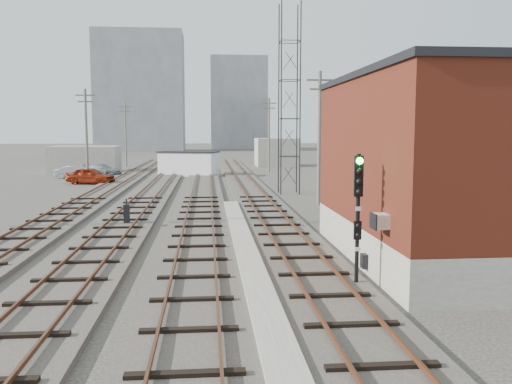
{
  "coord_description": "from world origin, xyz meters",
  "views": [
    {
      "loc": [
        -1.02,
        -8.1,
        5.01
      ],
      "look_at": [
        1.21,
        16.79,
        2.2
      ],
      "focal_mm": 38.0,
      "sensor_mm": 36.0,
      "label": 1
    }
  ],
  "objects": [
    {
      "name": "car_grey",
      "position": [
        -12.9,
        54.03,
        0.67
      ],
      "size": [
        5.01,
        3.59,
        1.35
      ],
      "primitive_type": "imported",
      "rotation": [
        0.0,
        0.0,
        1.16
      ],
      "color": "gray",
      "rests_on": "ground"
    },
    {
      "name": "car_red",
      "position": [
        -12.14,
        44.46,
        0.79
      ],
      "size": [
        4.96,
        3.12,
        1.57
      ],
      "primitive_type": "imported",
      "rotation": [
        0.0,
        0.0,
        1.27
      ],
      "color": "maroon",
      "rests_on": "ground"
    },
    {
      "name": "utility_pole_right_b",
      "position": [
        6.5,
        58.0,
        4.8
      ],
      "size": [
        1.8,
        0.24,
        9.0
      ],
      "color": "#595147",
      "rests_on": "ground"
    },
    {
      "name": "car_silver",
      "position": [
        -15.36,
        51.41,
        0.65
      ],
      "size": [
        4.03,
        1.7,
        1.3
      ],
      "primitive_type": "imported",
      "rotation": [
        0.0,
        0.0,
        1.66
      ],
      "color": "#B2B4BA",
      "rests_on": "ground"
    },
    {
      "name": "ground",
      "position": [
        0.0,
        60.0,
        0.0
      ],
      "size": [
        320.0,
        320.0,
        0.0
      ],
      "primitive_type": "plane",
      "color": "#282621",
      "rests_on": "ground"
    },
    {
      "name": "shed_right",
      "position": [
        9.0,
        70.0,
        2.0
      ],
      "size": [
        6.0,
        6.0,
        4.0
      ],
      "primitive_type": "cube",
      "color": "gray",
      "rests_on": "ground"
    },
    {
      "name": "signal_mast",
      "position": [
        3.7,
        8.44,
        2.57
      ],
      "size": [
        0.4,
        0.42,
        4.31
      ],
      "color": "gray",
      "rests_on": "ground"
    },
    {
      "name": "utility_pole_left_b",
      "position": [
        -12.5,
        45.0,
        4.8
      ],
      "size": [
        1.8,
        0.24,
        9.0
      ],
      "color": "#595147",
      "rests_on": "ground"
    },
    {
      "name": "brick_building",
      "position": [
        7.5,
        12.0,
        3.63
      ],
      "size": [
        6.54,
        12.2,
        7.22
      ],
      "color": "gray",
      "rests_on": "ground"
    },
    {
      "name": "track_mid_right",
      "position": [
        -1.5,
        39.0,
        0.11
      ],
      "size": [
        3.2,
        90.0,
        0.39
      ],
      "color": "#332D28",
      "rests_on": "ground"
    },
    {
      "name": "shed_left",
      "position": [
        -16.0,
        60.0,
        1.6
      ],
      "size": [
        8.0,
        5.0,
        3.2
      ],
      "primitive_type": "cube",
      "color": "gray",
      "rests_on": "ground"
    },
    {
      "name": "switch_stand",
      "position": [
        -5.32,
        20.74,
        0.65
      ],
      "size": [
        0.34,
        0.34,
        1.37
      ],
      "rotation": [
        0.0,
        0.0,
        0.08
      ],
      "color": "black",
      "rests_on": "ground"
    },
    {
      "name": "track_mid_left",
      "position": [
        -5.5,
        39.0,
        0.11
      ],
      "size": [
        3.2,
        90.0,
        0.39
      ],
      "color": "#332D28",
      "rests_on": "ground"
    },
    {
      "name": "track_left",
      "position": [
        -9.5,
        39.0,
        0.11
      ],
      "size": [
        3.2,
        90.0,
        0.39
      ],
      "color": "#332D28",
      "rests_on": "ground"
    },
    {
      "name": "apartment_left",
      "position": [
        -18.0,
        135.0,
        15.0
      ],
      "size": [
        22.0,
        14.0,
        30.0
      ],
      "primitive_type": "cube",
      "color": "gray",
      "rests_on": "ground"
    },
    {
      "name": "platform_curb",
      "position": [
        0.5,
        14.0,
        0.13
      ],
      "size": [
        0.9,
        28.0,
        0.26
      ],
      "primitive_type": "cube",
      "color": "gray",
      "rests_on": "ground"
    },
    {
      "name": "utility_pole_right_a",
      "position": [
        6.5,
        28.0,
        4.8
      ],
      "size": [
        1.8,
        0.24,
        9.0
      ],
      "color": "#595147",
      "rests_on": "ground"
    },
    {
      "name": "apartment_right",
      "position": [
        8.0,
        150.0,
        13.0
      ],
      "size": [
        16.0,
        12.0,
        26.0
      ],
      "primitive_type": "cube",
      "color": "gray",
      "rests_on": "ground"
    },
    {
      "name": "site_trailer",
      "position": [
        -3.17,
        53.37,
        1.39
      ],
      "size": [
        7.14,
        4.92,
        2.76
      ],
      "rotation": [
        0.0,
        0.0,
        -0.35
      ],
      "color": "white",
      "rests_on": "ground"
    },
    {
      "name": "lattice_tower",
      "position": [
        5.5,
        35.0,
        7.5
      ],
      "size": [
        1.6,
        1.6,
        15.0
      ],
      "color": "black",
      "rests_on": "ground"
    },
    {
      "name": "track_right",
      "position": [
        2.5,
        39.0,
        0.11
      ],
      "size": [
        3.2,
        90.0,
        0.39
      ],
      "color": "#332D28",
      "rests_on": "ground"
    },
    {
      "name": "utility_pole_left_c",
      "position": [
        -12.5,
        70.0,
        4.8
      ],
      "size": [
        1.8,
        0.24,
        9.0
      ],
      "color": "#595147",
      "rests_on": "ground"
    }
  ]
}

